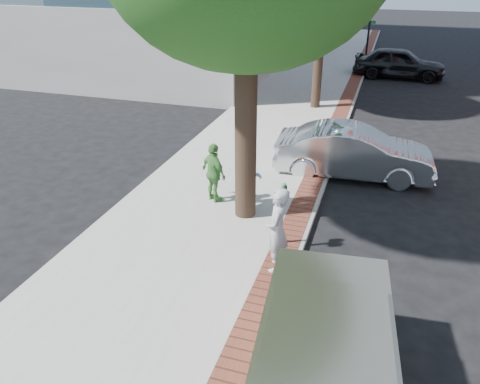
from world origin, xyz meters
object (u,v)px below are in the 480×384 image
at_px(person_officer, 248,171).
at_px(bg_car, 399,63).
at_px(parking_meter, 282,202).
at_px(person_green, 214,173).
at_px(person_gray, 277,230).
at_px(sedan_silver, 354,152).
at_px(van, 323,380).

xyz_separation_m(person_officer, bg_car, (3.54, 17.08, -0.28)).
xyz_separation_m(parking_meter, person_green, (-2.16, 1.51, -0.25)).
bearing_deg(person_gray, sedan_silver, 165.20).
height_order(parking_meter, sedan_silver, parking_meter).
relative_size(parking_meter, person_gray, 0.80).
xyz_separation_m(bg_car, van, (-0.73, -22.96, 0.11)).
bearing_deg(person_green, van, 157.33).
height_order(person_gray, person_green, person_gray).
distance_m(person_gray, bg_car, 19.74).
height_order(person_officer, van, person_officer).
bearing_deg(person_gray, person_officer, -155.92).
height_order(person_gray, person_officer, person_officer).
distance_m(sedan_silver, bg_car, 14.10).
bearing_deg(sedan_silver, person_green, 129.16).
bearing_deg(person_gray, parking_meter, -177.10).
distance_m(person_officer, bg_car, 17.45).
relative_size(person_gray, bg_car, 0.38).
xyz_separation_m(person_officer, sedan_silver, (2.40, 3.03, -0.34)).
distance_m(parking_meter, van, 4.59).
distance_m(parking_meter, person_officer, 2.00).
height_order(person_gray, sedan_silver, person_gray).
bearing_deg(parking_meter, person_gray, -82.74).
xyz_separation_m(person_green, sedan_silver, (3.31, 3.08, -0.19)).
xyz_separation_m(sedan_silver, van, (0.41, -8.91, 0.18)).
xyz_separation_m(sedan_silver, bg_car, (1.14, 14.05, 0.06)).
distance_m(parking_meter, person_green, 2.65).
height_order(parking_meter, van, van).
distance_m(sedan_silver, van, 8.92).
distance_m(person_gray, person_green, 3.38).
bearing_deg(person_officer, parking_meter, -154.37).
bearing_deg(person_green, bg_car, -69.80).
xyz_separation_m(parking_meter, person_officer, (-1.25, 1.56, -0.10)).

